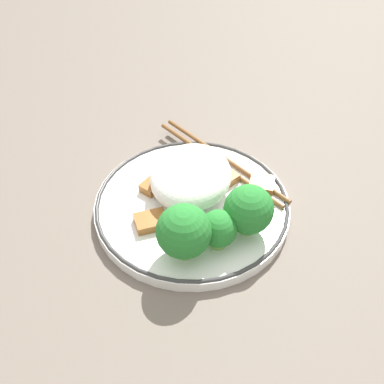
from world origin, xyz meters
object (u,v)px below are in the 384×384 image
(broccoli_back_left, at_px, (184,232))
(broccoli_back_center, at_px, (218,229))
(broccoli_back_right, at_px, (249,210))
(chopsticks, at_px, (222,161))
(plate, at_px, (192,207))

(broccoli_back_left, bearing_deg, broccoli_back_center, 130.86)
(broccoli_back_left, height_order, broccoli_back_right, broccoli_back_left)
(broccoli_back_left, bearing_deg, broccoli_back_right, 134.98)
(broccoli_back_left, distance_m, broccoli_back_center, 0.04)
(broccoli_back_left, height_order, chopsticks, broccoli_back_left)
(broccoli_back_right, distance_m, chopsticks, 0.12)
(broccoli_back_center, height_order, broccoli_back_right, broccoli_back_right)
(broccoli_back_left, bearing_deg, plate, -167.56)
(plate, xyz_separation_m, broccoli_back_right, (0.02, 0.07, 0.04))
(plate, relative_size, chopsticks, 1.17)
(plate, bearing_deg, broccoli_back_left, 12.44)
(broccoli_back_center, bearing_deg, broccoli_back_right, 139.20)
(chopsticks, bearing_deg, broccoli_back_right, 30.39)
(plate, bearing_deg, broccoli_back_center, 43.65)
(plate, bearing_deg, chopsticks, 171.46)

